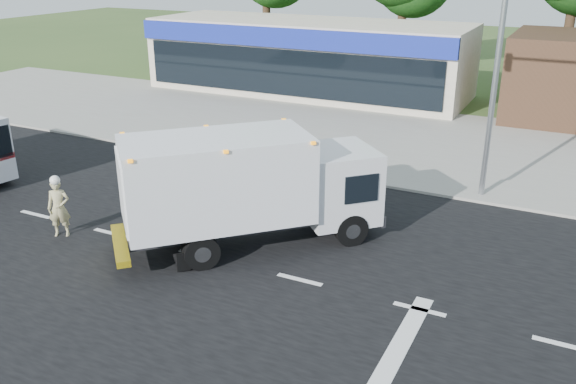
# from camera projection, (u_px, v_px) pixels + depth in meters

# --- Properties ---
(ground) EXTENTS (120.00, 120.00, 0.00)m
(ground) POSITION_uv_depth(u_px,v_px,m) (300.00, 280.00, 15.00)
(ground) COLOR #385123
(ground) RESTS_ON ground
(road_asphalt) EXTENTS (60.00, 14.00, 0.02)m
(road_asphalt) POSITION_uv_depth(u_px,v_px,m) (300.00, 280.00, 15.00)
(road_asphalt) COLOR black
(road_asphalt) RESTS_ON ground
(sidewalk) EXTENTS (60.00, 2.40, 0.12)m
(sidewalk) POSITION_uv_depth(u_px,v_px,m) (398.00, 176.00, 21.81)
(sidewalk) COLOR gray
(sidewalk) RESTS_ON ground
(parking_apron) EXTENTS (60.00, 9.00, 0.02)m
(parking_apron) POSITION_uv_depth(u_px,v_px,m) (437.00, 137.00, 26.66)
(parking_apron) COLOR gray
(parking_apron) RESTS_ON ground
(lane_markings) EXTENTS (55.20, 7.00, 0.01)m
(lane_markings) POSITION_uv_depth(u_px,v_px,m) (329.00, 321.00, 13.31)
(lane_markings) COLOR silver
(lane_markings) RESTS_ON road_asphalt
(ems_box_truck) EXTENTS (6.60, 6.60, 3.17)m
(ems_box_truck) POSITION_uv_depth(u_px,v_px,m) (246.00, 183.00, 16.16)
(ems_box_truck) COLOR black
(ems_box_truck) RESTS_ON ground
(emergency_worker) EXTENTS (0.74, 0.67, 1.81)m
(emergency_worker) POSITION_uv_depth(u_px,v_px,m) (59.00, 207.00, 17.06)
(emergency_worker) COLOR tan
(emergency_worker) RESTS_ON ground
(retail_strip_mall) EXTENTS (18.00, 6.20, 4.00)m
(retail_strip_mall) POSITION_uv_depth(u_px,v_px,m) (308.00, 57.00, 34.60)
(retail_strip_mall) COLOR #BFB59E
(retail_strip_mall) RESTS_ON ground
(traffic_signal_pole) EXTENTS (3.51, 0.25, 8.00)m
(traffic_signal_pole) POSITION_uv_depth(u_px,v_px,m) (478.00, 44.00, 18.55)
(traffic_signal_pole) COLOR gray
(traffic_signal_pole) RESTS_ON ground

